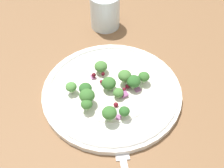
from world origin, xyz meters
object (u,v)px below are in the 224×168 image
at_px(broccoli_floret_1, 144,77).
at_px(broccoli_floret_2, 125,76).
at_px(plate, 112,90).
at_px(broccoli_floret_0, 87,104).
at_px(water_glass, 105,11).

bearing_deg(broccoli_floret_1, broccoli_floret_2, 100.93).
relative_size(plate, broccoli_floret_1, 12.19).
distance_m(broccoli_floret_0, broccoli_floret_1, 0.13).
height_order(plate, broccoli_floret_2, broccoli_floret_2).
distance_m(broccoli_floret_1, water_glass, 0.23).
bearing_deg(broccoli_floret_2, broccoli_floret_1, -79.07).
bearing_deg(broccoli_floret_0, plate, -31.01).
distance_m(broccoli_floret_1, broccoli_floret_2, 0.04).
bearing_deg(water_glass, broccoli_floret_1, -149.83).
distance_m(plate, water_glass, 0.23).
relative_size(plate, water_glass, 3.29).
relative_size(plate, broccoli_floret_0, 12.77).
bearing_deg(water_glass, broccoli_floret_0, -176.62).
xyz_separation_m(broccoli_floret_1, water_glass, (0.20, 0.12, 0.01)).
height_order(plate, broccoli_floret_0, broccoli_floret_0).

